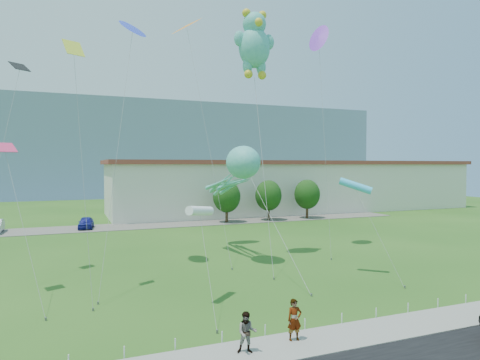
% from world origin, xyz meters
% --- Properties ---
extents(ground, '(160.00, 160.00, 0.00)m').
position_xyz_m(ground, '(0.00, 0.00, 0.00)').
color(ground, '#255317').
rests_on(ground, ground).
extents(sidewalk, '(80.00, 2.50, 0.10)m').
position_xyz_m(sidewalk, '(0.00, -2.75, 0.05)').
color(sidewalk, gray).
rests_on(sidewalk, ground).
extents(parking_strip, '(70.00, 6.00, 0.06)m').
position_xyz_m(parking_strip, '(0.00, 35.00, 0.03)').
color(parking_strip, '#59544C').
rests_on(parking_strip, ground).
extents(hill_ridge, '(160.00, 50.00, 25.00)m').
position_xyz_m(hill_ridge, '(0.00, 120.00, 12.50)').
color(hill_ridge, slate).
rests_on(hill_ridge, ground).
extents(warehouse, '(61.00, 15.00, 8.20)m').
position_xyz_m(warehouse, '(26.00, 44.00, 4.12)').
color(warehouse, beige).
rests_on(warehouse, ground).
extents(rope_fence, '(26.05, 0.05, 0.50)m').
position_xyz_m(rope_fence, '(0.00, -1.30, 0.25)').
color(rope_fence, white).
rests_on(rope_fence, ground).
extents(tree_near, '(3.60, 3.60, 5.47)m').
position_xyz_m(tree_near, '(10.00, 34.00, 3.39)').
color(tree_near, '#3F2B19').
rests_on(tree_near, ground).
extents(tree_mid, '(3.60, 3.60, 5.47)m').
position_xyz_m(tree_mid, '(16.00, 34.00, 3.39)').
color(tree_mid, '#3F2B19').
rests_on(tree_mid, ground).
extents(tree_far, '(3.60, 3.60, 5.47)m').
position_xyz_m(tree_far, '(22.00, 34.00, 3.39)').
color(tree_far, '#3F2B19').
rests_on(tree_far, ground).
extents(pedestrian_left, '(0.68, 0.48, 1.75)m').
position_xyz_m(pedestrian_left, '(-0.14, -2.38, 0.97)').
color(pedestrian_left, gray).
rests_on(pedestrian_left, sidewalk).
extents(pedestrian_right, '(0.96, 0.86, 1.62)m').
position_xyz_m(pedestrian_right, '(-2.47, -2.76, 0.91)').
color(pedestrian_right, gray).
rests_on(pedestrian_right, sidewalk).
extents(parked_car_blue, '(2.06, 4.11, 1.35)m').
position_xyz_m(parked_car_blue, '(-7.20, 35.06, 0.73)').
color(parked_car_blue, navy).
rests_on(parked_car_blue, parking_strip).
extents(octopus_kite, '(2.52, 15.50, 8.96)m').
position_xyz_m(octopus_kite, '(3.36, 13.19, 6.98)').
color(octopus_kite, teal).
rests_on(octopus_kite, ground).
extents(teddy_bear_kite, '(3.47, 8.09, 19.94)m').
position_xyz_m(teddy_bear_kite, '(5.04, 13.73, 17.33)').
color(teddy_bear_kite, teal).
rests_on(teddy_bear_kite, ground).
extents(small_kite_white, '(0.85, 5.70, 5.44)m').
position_xyz_m(small_kite_white, '(-2.32, 4.24, 4.97)').
color(small_kite_white, white).
rests_on(small_kite_white, ground).
extents(small_kite_black, '(2.69, 7.77, 14.57)m').
position_xyz_m(small_kite_black, '(-12.19, 13.54, 12.30)').
color(small_kite_black, black).
rests_on(small_kite_black, ground).
extents(small_kite_orange, '(1.85, 9.69, 20.51)m').
position_xyz_m(small_kite_orange, '(0.94, 18.98, 19.28)').
color(small_kite_orange, orange).
rests_on(small_kite_orange, ground).
extents(small_kite_cyan, '(1.03, 5.11, 6.51)m').
position_xyz_m(small_kite_cyan, '(9.23, 6.03, 6.03)').
color(small_kite_cyan, '#35BBF2').
rests_on(small_kite_cyan, ground).
extents(small_kite_blue, '(3.98, 8.69, 18.05)m').
position_xyz_m(small_kite_blue, '(-4.61, 13.61, 16.93)').
color(small_kite_blue, blue).
rests_on(small_kite_blue, ground).
extents(small_kite_yellow, '(1.43, 4.35, 14.65)m').
position_xyz_m(small_kite_yellow, '(-8.49, 8.06, 12.45)').
color(small_kite_yellow, yellow).
rests_on(small_kite_yellow, ground).
extents(small_kite_purple, '(2.60, 5.39, 19.50)m').
position_xyz_m(small_kite_purple, '(11.82, 14.92, 18.34)').
color(small_kite_purple, purple).
rests_on(small_kite_purple, ground).
extents(small_kite_pink, '(2.98, 6.17, 8.94)m').
position_xyz_m(small_kite_pink, '(-12.09, 9.19, 7.63)').
color(small_kite_pink, '#D93062').
rests_on(small_kite_pink, ground).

